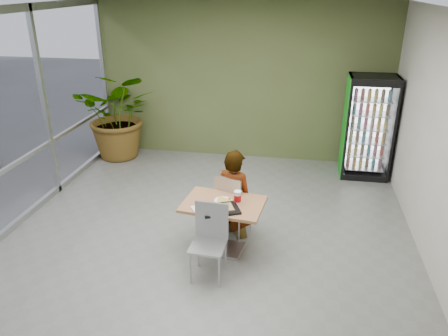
% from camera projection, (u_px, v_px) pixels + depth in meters
% --- Properties ---
extents(ground, '(7.00, 7.00, 0.00)m').
position_uv_depth(ground, '(206.00, 242.00, 6.37)').
color(ground, slate).
rests_on(ground, ground).
extents(room_envelope, '(6.00, 7.00, 3.20)m').
position_uv_depth(room_envelope, '(204.00, 138.00, 5.74)').
color(room_envelope, beige).
rests_on(room_envelope, ground).
extents(dining_table, '(1.15, 0.86, 0.75)m').
position_uv_depth(dining_table, '(223.00, 216.00, 5.97)').
color(dining_table, '#A97748').
rests_on(dining_table, ground).
extents(chair_far, '(0.55, 0.56, 0.97)m').
position_uv_depth(chair_far, '(231.00, 200.00, 6.35)').
color(chair_far, '#A7AAAC').
rests_on(chair_far, ground).
extents(chair_near, '(0.45, 0.45, 0.97)m').
position_uv_depth(chair_near, '(210.00, 234.00, 5.49)').
color(chair_near, '#A7AAAC').
rests_on(chair_near, ground).
extents(seated_woman, '(0.70, 0.58, 1.63)m').
position_uv_depth(seated_woman, '(234.00, 202.00, 6.41)').
color(seated_woman, black).
rests_on(seated_woman, ground).
extents(pizza_plate, '(0.35, 0.32, 0.03)m').
position_uv_depth(pizza_plate, '(223.00, 200.00, 5.93)').
color(pizza_plate, white).
rests_on(pizza_plate, dining_table).
extents(soda_cup, '(0.10, 0.10, 0.18)m').
position_uv_depth(soda_cup, '(238.00, 197.00, 5.84)').
color(soda_cup, white).
rests_on(soda_cup, dining_table).
extents(napkin_stack, '(0.23, 0.23, 0.02)m').
position_uv_depth(napkin_stack, '(198.00, 208.00, 5.72)').
color(napkin_stack, white).
rests_on(napkin_stack, dining_table).
extents(cafeteria_tray, '(0.58, 0.52, 0.03)m').
position_uv_depth(cafeteria_tray, '(220.00, 209.00, 5.69)').
color(cafeteria_tray, black).
rests_on(cafeteria_tray, dining_table).
extents(beverage_fridge, '(0.89, 0.68, 1.94)m').
position_uv_depth(beverage_fridge, '(368.00, 127.00, 8.21)').
color(beverage_fridge, black).
rests_on(beverage_fridge, ground).
extents(potted_plant, '(1.77, 1.56, 1.86)m').
position_uv_depth(potted_plant, '(120.00, 115.00, 9.13)').
color(potted_plant, '#255C24').
rests_on(potted_plant, ground).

